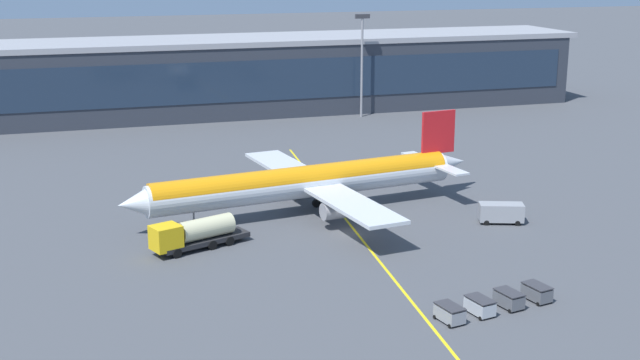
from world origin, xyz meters
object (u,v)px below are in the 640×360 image
object	(u,v)px
main_airliner	(307,182)
baggage_cart_0	(450,313)
baggage_cart_1	(480,306)
baggage_cart_3	(537,292)
baggage_cart_2	(509,299)
fuel_tanker	(194,234)
crew_van	(502,212)

from	to	relation	value
main_airliner	baggage_cart_0	size ratio (longest dim) A/B	15.39
main_airliner	baggage_cart_0	bearing A→B (deg)	-85.26
baggage_cart_1	baggage_cart_3	size ratio (longest dim) A/B	1.00
main_airliner	baggage_cart_2	distance (m)	33.45
fuel_tanker	baggage_cart_1	world-z (taller)	fuel_tanker
baggage_cart_1	main_airliner	bearing A→B (deg)	100.23
fuel_tanker	baggage_cart_0	world-z (taller)	fuel_tanker
crew_van	baggage_cart_0	distance (m)	28.87
main_airliner	baggage_cart_2	world-z (taller)	main_airliner
fuel_tanker	baggage_cart_3	world-z (taller)	fuel_tanker
main_airliner	baggage_cart_3	size ratio (longest dim) A/B	15.39
main_airliner	baggage_cart_2	xyz separation A→B (m)	(9.04, -32.06, -3.08)
baggage_cart_1	baggage_cart_2	distance (m)	3.20
fuel_tanker	baggage_cart_0	bearing A→B (deg)	-53.98
main_airliner	baggage_cart_0	world-z (taller)	main_airliner
main_airliner	baggage_cart_1	size ratio (longest dim) A/B	15.39
baggage_cart_0	baggage_cart_3	xyz separation A→B (m)	(9.42, 1.87, 0.00)
main_airliner	baggage_cart_3	bearing A→B (deg)	-68.83
crew_van	baggage_cart_2	distance (m)	24.44
crew_van	baggage_cart_0	size ratio (longest dim) A/B	1.87
baggage_cart_1	baggage_cart_0	bearing A→B (deg)	-168.75
fuel_tanker	baggage_cart_2	size ratio (longest dim) A/B	3.79
baggage_cart_0	baggage_cart_3	distance (m)	9.60
fuel_tanker	baggage_cart_2	world-z (taller)	fuel_tanker
baggage_cart_3	baggage_cart_0	bearing A→B (deg)	-168.75
baggage_cart_1	baggage_cart_3	xyz separation A→B (m)	(6.28, 1.25, 0.00)
crew_van	baggage_cart_1	size ratio (longest dim) A/B	1.87
main_airliner	fuel_tanker	world-z (taller)	main_airliner
baggage_cart_0	crew_van	bearing A→B (deg)	52.63
baggage_cart_2	baggage_cart_3	world-z (taller)	same
baggage_cart_1	fuel_tanker	bearing A→B (deg)	131.31
fuel_tanker	baggage_cart_1	size ratio (longest dim) A/B	3.79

